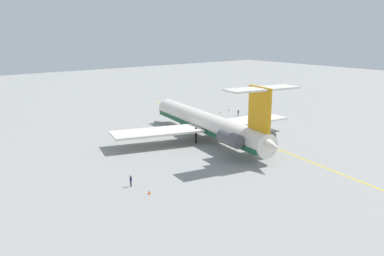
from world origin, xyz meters
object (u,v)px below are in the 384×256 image
Objects in this scene: ground_crew_near_nose at (131,179)px; safety_cone_nose at (229,110)px; ground_crew_near_tail at (238,112)px; main_jetliner at (211,124)px; safety_cone_tail at (149,192)px; safety_cone_wingtip at (221,112)px.

safety_cone_nose is at bearing 104.87° from ground_crew_near_nose.
ground_crew_near_nose is at bearing -45.33° from ground_crew_near_tail.
main_jetliner is 29.71m from safety_cone_tail.
safety_cone_wingtip is at bearing -151.54° from ground_crew_near_tail.
ground_crew_near_tail reaches higher than safety_cone_wingtip.
safety_cone_nose is (6.50, -2.77, -0.76)m from ground_crew_near_tail.
safety_cone_nose is 4.17m from safety_cone_wingtip.
main_jetliner is 81.11× the size of safety_cone_wingtip.
main_jetliner reaches higher than ground_crew_near_tail.
main_jetliner is 28.17m from ground_crew_near_nose.
main_jetliner is 81.11× the size of safety_cone_nose.
safety_cone_wingtip and safety_cone_tail have the same top height.
main_jetliner is 26.44m from ground_crew_near_tail.
ground_crew_near_tail is at bearing -167.02° from safety_cone_wingtip.
safety_cone_wingtip is at bearing -36.11° from main_jetliner.
safety_cone_nose is (32.96, -50.13, -0.82)m from ground_crew_near_nose.
safety_cone_nose is at bearing 172.38° from ground_crew_near_tail.
safety_cone_nose is (21.01, -24.74, -3.28)m from main_jetliner.
ground_crew_near_tail is at bearing -56.90° from safety_cone_tail.
ground_crew_near_tail is at bearing -46.55° from main_jetliner.
ground_crew_near_tail is 2.98× the size of safety_cone_tail.
main_jetliner reaches higher than safety_cone_wingtip.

